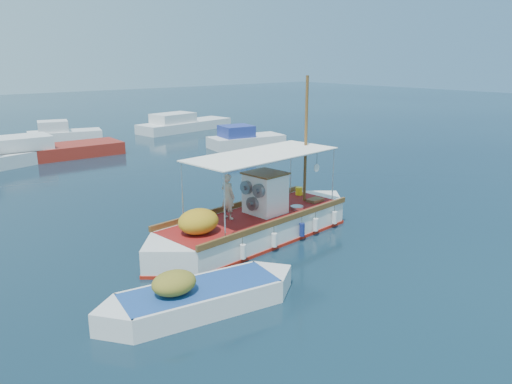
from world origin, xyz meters
TOP-DOWN VIEW (x-y plane):
  - ground at (0.00, 0.00)m, footprint 160.00×160.00m
  - fishing_caique at (-0.42, 0.28)m, footprint 9.56×3.26m
  - dinghy at (-4.80, -2.81)m, footprint 5.56×2.21m
  - bg_boat_n at (-2.18, 19.82)m, footprint 10.00×3.15m
  - bg_boat_ne at (10.77, 15.20)m, footprint 5.69×3.08m
  - bg_boat_e at (11.64, 25.09)m, footprint 9.09×3.91m
  - bg_boat_far_n at (1.54, 26.06)m, footprint 5.66×3.35m

SIDE VIEW (x-z plane):
  - ground at x=0.00m, z-range 0.00..0.00m
  - dinghy at x=-4.80m, z-range -0.40..0.97m
  - bg_boat_e at x=11.64m, z-range -0.41..1.39m
  - bg_boat_n at x=-2.18m, z-range -0.41..1.39m
  - bg_boat_ne at x=10.77m, z-range -0.41..1.39m
  - bg_boat_far_n at x=1.54m, z-range -0.41..1.39m
  - fishing_caique at x=-0.42m, z-range -2.42..3.45m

